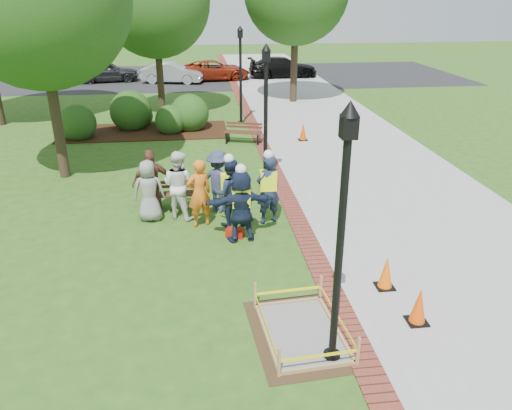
{
  "coord_description": "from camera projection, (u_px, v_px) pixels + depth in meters",
  "views": [
    {
      "loc": [
        -0.79,
        -9.38,
        5.58
      ],
      "look_at": [
        0.5,
        1.2,
        1.0
      ],
      "focal_mm": 35.0,
      "sensor_mm": 36.0,
      "label": 1
    }
  ],
  "objects": [
    {
      "name": "ground",
      "position": [
        240.0,
        270.0,
        10.84
      ],
      "size": [
        100.0,
        100.0,
        0.0
      ],
      "primitive_type": "plane",
      "color": "#285116",
      "rests_on": "ground"
    },
    {
      "name": "sidewalk",
      "position": [
        339.0,
        138.0,
        20.52
      ],
      "size": [
        6.0,
        60.0,
        0.02
      ],
      "primitive_type": "cube",
      "color": "#9E9E99",
      "rests_on": "ground"
    },
    {
      "name": "brick_edging",
      "position": [
        260.0,
        141.0,
        20.15
      ],
      "size": [
        0.5,
        60.0,
        0.03
      ],
      "primitive_type": "cube",
      "color": "maroon",
      "rests_on": "ground"
    },
    {
      "name": "mulch_bed",
      "position": [
        145.0,
        132.0,
        21.45
      ],
      "size": [
        7.0,
        3.0,
        0.05
      ],
      "primitive_type": "cube",
      "color": "#381E0F",
      "rests_on": "ground"
    },
    {
      "name": "parking_lot",
      "position": [
        205.0,
        76.0,
        35.47
      ],
      "size": [
        36.0,
        12.0,
        0.01
      ],
      "primitive_type": "cube",
      "color": "black",
      "rests_on": "ground"
    },
    {
      "name": "wet_concrete_pad",
      "position": [
        302.0,
        323.0,
        8.72
      ],
      "size": [
        1.87,
        2.43,
        0.55
      ],
      "color": "#47331E",
      "rests_on": "ground"
    },
    {
      "name": "bench_near",
      "position": [
        181.0,
        200.0,
        13.89
      ],
      "size": [
        1.37,
        0.48,
        0.74
      ],
      "color": "#4C321A",
      "rests_on": "ground"
    },
    {
      "name": "bench_far",
      "position": [
        243.0,
        137.0,
        19.8
      ],
      "size": [
        1.54,
        0.91,
        0.79
      ],
      "color": "#4D2A1A",
      "rests_on": "ground"
    },
    {
      "name": "cone_front",
      "position": [
        419.0,
        307.0,
        8.97
      ],
      "size": [
        0.37,
        0.37,
        0.74
      ],
      "color": "black",
      "rests_on": "ground"
    },
    {
      "name": "cone_back",
      "position": [
        386.0,
        273.0,
        10.05
      ],
      "size": [
        0.37,
        0.37,
        0.73
      ],
      "color": "black",
      "rests_on": "ground"
    },
    {
      "name": "cone_far",
      "position": [
        303.0,
        132.0,
        20.1
      ],
      "size": [
        0.36,
        0.36,
        0.72
      ],
      "color": "black",
      "rests_on": "ground"
    },
    {
      "name": "toolbox",
      "position": [
        235.0,
        233.0,
        12.26
      ],
      "size": [
        0.49,
        0.38,
        0.22
      ],
      "primitive_type": "cube",
      "rotation": [
        0.0,
        0.0,
        -0.37
      ],
      "color": "#99190B",
      "rests_on": "ground"
    },
    {
      "name": "lamp_near",
      "position": [
        342.0,
        222.0,
        7.27
      ],
      "size": [
        0.28,
        0.28,
        4.26
      ],
      "color": "black",
      "rests_on": "ground"
    },
    {
      "name": "lamp_mid",
      "position": [
        266.0,
        106.0,
        14.56
      ],
      "size": [
        0.28,
        0.28,
        4.26
      ],
      "color": "black",
      "rests_on": "ground"
    },
    {
      "name": "lamp_far",
      "position": [
        241.0,
        68.0,
        21.86
      ],
      "size": [
        0.28,
        0.28,
        4.26
      ],
      "color": "black",
      "rests_on": "ground"
    },
    {
      "name": "tree_back",
      "position": [
        155.0,
        1.0,
        22.43
      ],
      "size": [
        5.0,
        5.0,
        7.66
      ],
      "color": "#3D2D1E",
      "rests_on": "ground"
    },
    {
      "name": "shrub_a",
      "position": [
        80.0,
        139.0,
        20.51
      ],
      "size": [
        1.5,
        1.5,
        1.5
      ],
      "primitive_type": "sphere",
      "color": "#164012",
      "rests_on": "ground"
    },
    {
      "name": "shrub_b",
      "position": [
        133.0,
        129.0,
        21.99
      ],
      "size": [
        1.81,
        1.81,
        1.81
      ],
      "primitive_type": "sphere",
      "color": "#164012",
      "rests_on": "ground"
    },
    {
      "name": "shrub_c",
      "position": [
        171.0,
        133.0,
        21.34
      ],
      "size": [
        1.29,
        1.29,
        1.29
      ],
      "primitive_type": "sphere",
      "color": "#164012",
      "rests_on": "ground"
    },
    {
      "name": "shrub_d",
      "position": [
        190.0,
        130.0,
        21.82
      ],
      "size": [
        1.68,
        1.68,
        1.68
      ],
      "primitive_type": "sphere",
      "color": "#164012",
      "rests_on": "ground"
    },
    {
      "name": "shrub_e",
      "position": [
        143.0,
        124.0,
        22.7
      ],
      "size": [
        0.93,
        0.93,
        0.93
      ],
      "primitive_type": "sphere",
      "color": "#164012",
      "rests_on": "ground"
    },
    {
      "name": "casual_person_a",
      "position": [
        149.0,
        191.0,
        12.9
      ],
      "size": [
        0.53,
        0.35,
        1.64
      ],
      "color": "gray",
      "rests_on": "ground"
    },
    {
      "name": "casual_person_b",
      "position": [
        199.0,
        193.0,
        12.57
      ],
      "size": [
        0.66,
        0.54,
        1.78
      ],
      "color": "orange",
      "rests_on": "ground"
    },
    {
      "name": "casual_person_c",
      "position": [
        179.0,
        185.0,
        13.03
      ],
      "size": [
        0.7,
        0.63,
        1.84
      ],
      "color": "white",
      "rests_on": "ground"
    },
    {
      "name": "casual_person_d",
      "position": [
        152.0,
        183.0,
        13.23
      ],
      "size": [
        0.65,
        0.5,
        1.8
      ],
      "color": "brown",
      "rests_on": "ground"
    },
    {
      "name": "casual_person_e",
      "position": [
        218.0,
        182.0,
        13.43
      ],
      "size": [
        0.65,
        0.59,
        1.71
      ],
      "color": "#2F3553",
      "rests_on": "ground"
    },
    {
      "name": "hivis_worker_a",
      "position": [
        241.0,
        203.0,
        11.78
      ],
      "size": [
        0.61,
        0.43,
        1.95
      ],
      "color": "#1A2743",
      "rests_on": "ground"
    },
    {
      "name": "hivis_worker_b",
      "position": [
        268.0,
        188.0,
        12.7
      ],
      "size": [
        0.68,
        0.55,
        1.97
      ],
      "color": "#18223F",
      "rests_on": "ground"
    },
    {
      "name": "hivis_worker_c",
      "position": [
        229.0,
        191.0,
        12.58
      ],
      "size": [
        0.6,
        0.41,
        1.92
      ],
      "color": "#1B2946",
      "rests_on": "ground"
    },
    {
      "name": "parked_car_a",
      "position": [
        108.0,
        82.0,
        33.33
      ],
      "size": [
        2.78,
        4.93,
        1.52
      ],
      "primitive_type": "imported",
      "rotation": [
        0.0,
        0.0,
        1.74
      ],
      "color": "#292A2C",
      "rests_on": "ground"
    },
    {
      "name": "parked_car_b",
      "position": [
        173.0,
        83.0,
        32.89
      ],
      "size": [
        2.85,
        4.7,
        1.43
      ],
      "primitive_type": "imported",
      "rotation": [
        0.0,
        0.0,
        1.34
      ],
      "color": "#B6B6BC",
      "rests_on": "ground"
    },
    {
      "name": "parked_car_c",
      "position": [
        215.0,
        80.0,
        34.02
      ],
      "size": [
        2.32,
        4.53,
        1.42
      ],
      "primitive_type": "imported",
      "rotation": [
        0.0,
        0.0,
        1.67
      ],
      "color": "#9D2A14",
      "rests_on": "ground"
    },
    {
      "name": "parked_car_d",
      "position": [
        283.0,
        77.0,
        35.08
      ],
      "size": [
        2.2,
        4.7,
        1.51
      ],
      "primitive_type": "imported",
      "rotation": [
        0.0,
        0.0,
        1.61
      ],
      "color": "black",
      "rests_on": "ground"
    }
  ]
}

